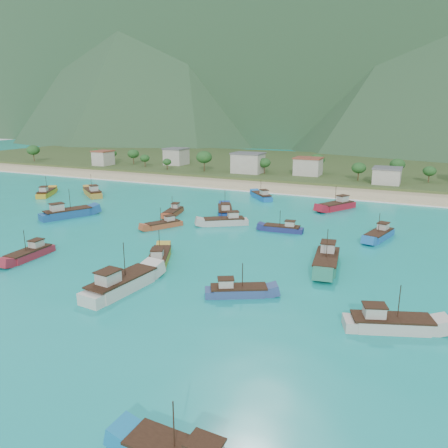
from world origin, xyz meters
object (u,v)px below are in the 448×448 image
at_px(boat_13, 225,222).
at_px(boat_28, 337,206).
at_px(boat_7, 164,225).
at_px(boat_29, 262,197).
at_px(boat_25, 390,324).
at_px(boat_19, 93,193).
at_px(boat_21, 379,235).
at_px(boat_26, 237,292).
at_px(boat_4, 46,193).
at_px(boat_17, 283,229).
at_px(boat_16, 67,214).
at_px(boat_11, 326,262).
at_px(boat_6, 225,212).
at_px(boat_30, 173,212).
at_px(boat_27, 159,259).
at_px(boat_2, 121,285).
at_px(boat_3, 30,254).

xyz_separation_m(boat_13, boat_28, (20.13, 27.08, 0.13)).
bearing_deg(boat_7, boat_29, -73.39).
relative_size(boat_25, boat_28, 0.94).
relative_size(boat_19, boat_21, 1.09).
distance_m(boat_19, boat_26, 85.16).
distance_m(boat_26, boat_28, 62.00).
distance_m(boat_4, boat_13, 64.66).
distance_m(boat_17, boat_25, 44.06).
distance_m(boat_7, boat_29, 40.53).
bearing_deg(boat_19, boat_28, -42.95).
xyz_separation_m(boat_16, boat_21, (71.02, 12.79, -0.26)).
height_order(boat_11, boat_25, boat_11).
height_order(boat_21, boat_29, boat_29).
xyz_separation_m(boat_6, boat_26, (21.94, -43.70, -0.24)).
bearing_deg(boat_19, boat_11, -75.45).
relative_size(boat_7, boat_13, 0.85).
distance_m(boat_13, boat_29, 31.98).
bearing_deg(boat_25, boat_17, -165.65).
height_order(boat_28, boat_30, boat_28).
xyz_separation_m(boat_21, boat_27, (-32.78, -30.93, 0.02)).
bearing_deg(boat_6, boat_17, -52.60).
height_order(boat_21, boat_25, boat_25).
xyz_separation_m(boat_2, boat_27, (-1.70, 12.68, -0.28)).
height_order(boat_11, boat_27, boat_11).
bearing_deg(boat_27, boat_17, 39.53).
bearing_deg(boat_26, boat_29, 169.19).
height_order(boat_3, boat_21, boat_21).
height_order(boat_29, boat_30, boat_29).
relative_size(boat_6, boat_11, 0.91).
bearing_deg(boat_17, boat_27, 149.68).
bearing_deg(boat_6, boat_3, -138.40).
bearing_deg(boat_17, boat_7, 102.42).
xyz_separation_m(boat_2, boat_29, (-4.76, 72.33, -0.29)).
bearing_deg(boat_11, boat_13, -41.17).
distance_m(boat_3, boat_6, 47.59).
bearing_deg(boat_21, boat_16, 24.69).
height_order(boat_4, boat_29, boat_4).
relative_size(boat_7, boat_16, 0.68).
xyz_separation_m(boat_25, boat_27, (-37.92, 8.65, -0.03)).
bearing_deg(boat_4, boat_2, -65.60).
relative_size(boat_3, boat_19, 0.86).
xyz_separation_m(boat_17, boat_25, (24.61, -36.55, 0.21)).
bearing_deg(boat_3, boat_4, -49.54).
xyz_separation_m(boat_21, boat_25, (5.14, -39.58, 0.05)).
relative_size(boat_7, boat_11, 0.69).
bearing_deg(boat_25, boat_4, -133.48).
bearing_deg(boat_19, boat_4, 152.11).
distance_m(boat_4, boat_17, 78.20).
relative_size(boat_3, boat_27, 0.93).
bearing_deg(boat_26, boat_25, 57.66).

